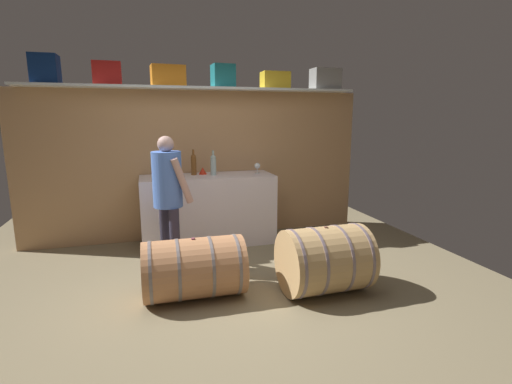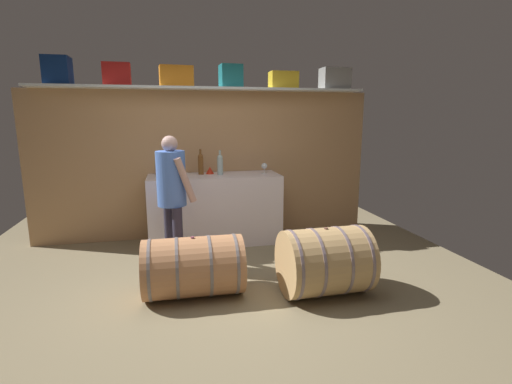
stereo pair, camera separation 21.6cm
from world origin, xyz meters
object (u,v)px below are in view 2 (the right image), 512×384
wine_barrel_far (325,261)px  wine_glass (264,166)px  toolcase_teal (231,76)px  toolcase_orange (176,76)px  work_cabinet (215,209)px  toolcase_grey (335,79)px  wine_bottle_amber (201,163)px  toolcase_yellow (283,80)px  red_funnel (210,170)px  toolcase_red (117,74)px  wine_barrel_near (193,267)px  toolcase_navy (58,71)px  wine_bottle_dark (180,168)px  wine_bottle_clear (220,164)px  winemaker_pouring (172,188)px

wine_barrel_far → wine_glass: bearing=93.6°
toolcase_teal → wine_barrel_far: toolcase_teal is taller
toolcase_orange → work_cabinet: bearing=-31.6°
toolcase_grey → wine_barrel_far: bearing=-114.0°
toolcase_teal → wine_bottle_amber: size_ratio=0.87×
toolcase_yellow → red_funnel: toolcase_yellow is taller
toolcase_red → work_cabinet: size_ratio=0.19×
wine_bottle_amber → wine_barrel_near: 1.85m
wine_glass → wine_bottle_amber: bearing=174.3°
red_funnel → toolcase_navy: bearing=176.9°
toolcase_yellow → wine_bottle_dark: (-1.48, -0.38, -1.14)m
wine_bottle_clear → wine_barrel_near: size_ratio=0.35×
red_funnel → toolcase_yellow: bearing=5.3°
toolcase_orange → winemaker_pouring: toolcase_orange is taller
toolcase_red → toolcase_navy: bearing=178.1°
toolcase_teal → wine_glass: bearing=-31.3°
work_cabinet → wine_bottle_amber: bearing=149.7°
wine_glass → toolcase_teal: bearing=152.6°
toolcase_grey → wine_bottle_amber: size_ratio=1.16×
toolcase_red → winemaker_pouring: (0.62, -1.03, -1.31)m
wine_bottle_amber → toolcase_yellow: bearing=6.3°
toolcase_teal → red_funnel: toolcase_teal is taller
toolcase_orange → toolcase_grey: 2.24m
toolcase_orange → toolcase_yellow: bearing=-4.4°
toolcase_teal → toolcase_orange: bearing=176.1°
toolcase_red → wine_bottle_amber: bearing=-9.2°
wine_bottle_clear → wine_glass: bearing=-0.0°
toolcase_yellow → wine_bottle_amber: bearing=-173.2°
wine_barrel_near → wine_barrel_far: size_ratio=1.14×
toolcase_yellow → winemaker_pouring: bearing=-146.4°
work_cabinet → wine_barrel_near: work_cabinet is taller
work_cabinet → red_funnel: bearing=108.7°
toolcase_grey → wine_glass: toolcase_grey is taller
wine_barrel_near → wine_bottle_clear: bearing=74.0°
toolcase_yellow → red_funnel: bearing=-174.2°
toolcase_yellow → red_funnel: 1.63m
wine_barrel_far → toolcase_red: bearing=133.8°
toolcase_navy → wine_bottle_clear: bearing=-6.6°
toolcase_teal → red_funnel: size_ratio=2.73×
wine_bottle_clear → winemaker_pouring: (-0.64, -0.81, -0.16)m
toolcase_grey → wine_barrel_near: (-2.18, -1.78, -1.95)m
wine_bottle_clear → red_funnel: 0.20m
toolcase_yellow → wine_barrel_far: (-0.16, -2.02, -1.88)m
work_cabinet → wine_bottle_amber: 0.65m
toolcase_yellow → wine_bottle_dark: bearing=-165.2°
toolcase_grey → work_cabinet: bearing=-171.9°
toolcase_orange → wine_barrel_near: (0.05, -1.78, -1.93)m
toolcase_red → wine_bottle_dark: toolcase_red is taller
toolcase_yellow → winemaker_pouring: size_ratio=0.25×
toolcase_red → toolcase_grey: size_ratio=0.84×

